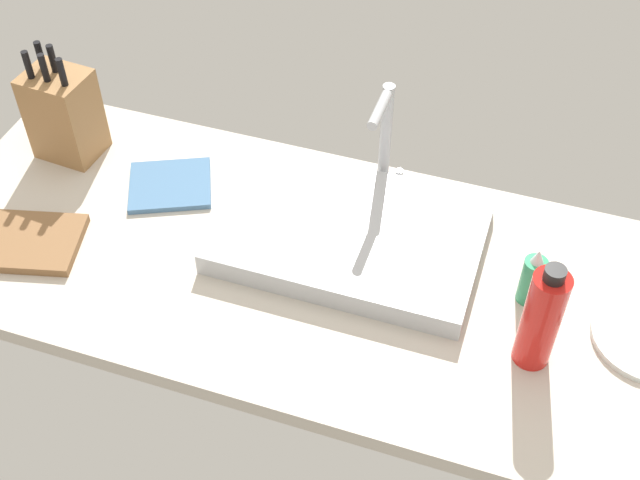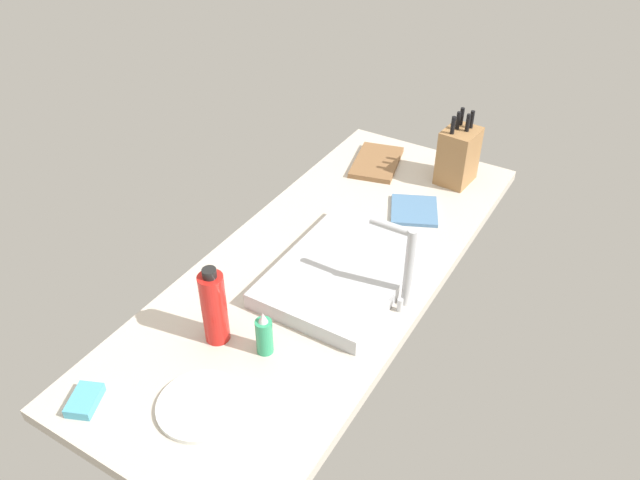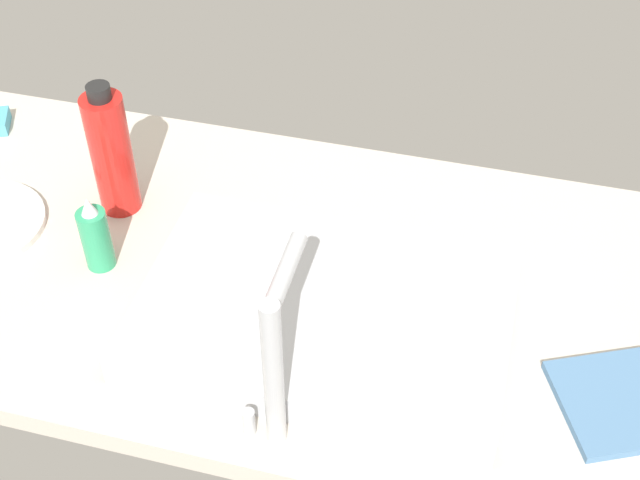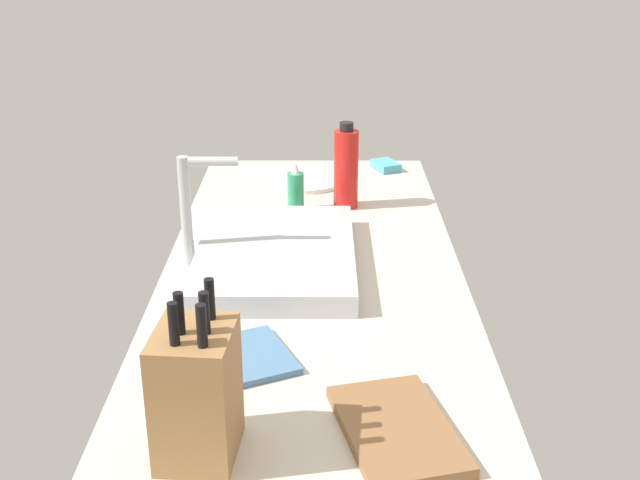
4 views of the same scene
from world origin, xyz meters
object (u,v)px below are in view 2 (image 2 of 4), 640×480
object	(u,v)px
soap_bottle	(264,335)
dish_sponge	(85,400)
cutting_board	(377,162)
dinner_plate	(201,405)
sink_basin	(345,271)
knife_block	(458,155)
dish_towel	(414,210)
faucet	(404,261)
water_bottle	(214,307)

from	to	relation	value
soap_bottle	dish_sponge	world-z (taller)	soap_bottle
cutting_board	dinner_plate	world-z (taller)	cutting_board
sink_basin	soap_bottle	world-z (taller)	soap_bottle
knife_block	soap_bottle	world-z (taller)	knife_block
knife_block	dish_towel	xyz separation A→B (cm)	(25.22, -4.11, -9.42)
faucet	water_bottle	size ratio (longest dim) A/B	1.08
faucet	knife_block	bearing A→B (deg)	-171.17
knife_block	dish_sponge	bearing A→B (deg)	-10.27
sink_basin	knife_block	world-z (taller)	knife_block
soap_bottle	dinner_plate	size ratio (longest dim) A/B	0.63
soap_bottle	faucet	bearing A→B (deg)	147.89
sink_basin	dinner_plate	xyz separation A→B (cm)	(56.41, -5.82, -1.73)
dish_sponge	water_bottle	bearing A→B (deg)	158.25
dish_towel	cutting_board	bearing A→B (deg)	-130.79
cutting_board	soap_bottle	size ratio (longest dim) A/B	1.95
dinner_plate	water_bottle	bearing A→B (deg)	-151.77
sink_basin	faucet	distance (cm)	21.42
water_bottle	dish_sponge	world-z (taller)	water_bottle
faucet	dish_towel	xyz separation A→B (cm)	(-41.46, -14.47, -13.59)
soap_bottle	knife_block	bearing A→B (deg)	173.93
sink_basin	dinner_plate	bearing A→B (deg)	-5.89
faucet	cutting_board	xyz separation A→B (cm)	(-62.53, -38.88, -13.29)
water_bottle	knife_block	bearing A→B (deg)	167.09
soap_bottle	dish_towel	world-z (taller)	soap_bottle
knife_block	cutting_board	size ratio (longest dim) A/B	1.03
dish_sponge	dinner_plate	bearing A→B (deg)	119.10
faucet	dish_sponge	world-z (taller)	faucet
water_bottle	dish_sponge	distance (cm)	35.63
cutting_board	soap_bottle	bearing A→B (deg)	10.54
sink_basin	faucet	world-z (taller)	faucet
cutting_board	water_bottle	bearing A→B (deg)	2.90
water_bottle	dish_towel	xyz separation A→B (cm)	(-77.45, 19.42, -9.84)
cutting_board	knife_block	bearing A→B (deg)	98.29
dinner_plate	dish_towel	world-z (taller)	same
knife_block	water_bottle	bearing A→B (deg)	-8.10
dinner_plate	dish_towel	size ratio (longest dim) A/B	1.20
sink_basin	knife_block	xyz separation A→B (cm)	(-65.40, 7.43, 7.69)
sink_basin	soap_bottle	distance (cm)	35.06
faucet	cutting_board	world-z (taller)	faucet
cutting_board	water_bottle	world-z (taller)	water_bottle
cutting_board	dinner_plate	xyz separation A→B (cm)	(117.65, 15.27, -0.30)
sink_basin	dish_sponge	size ratio (longest dim) A/B	5.54
water_bottle	dinner_plate	bearing A→B (deg)	28.23
water_bottle	dish_towel	distance (cm)	80.45
dish_towel	dish_sponge	size ratio (longest dim) A/B	1.85
sink_basin	dish_sponge	distance (cm)	75.00
faucet	knife_block	xyz separation A→B (cm)	(-66.68, -10.36, -4.17)
dish_towel	dinner_plate	bearing A→B (deg)	-5.41
faucet	dish_sponge	bearing A→B (deg)	-34.47
faucet	dish_sponge	xyz separation A→B (cm)	(67.94, -46.64, -12.99)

